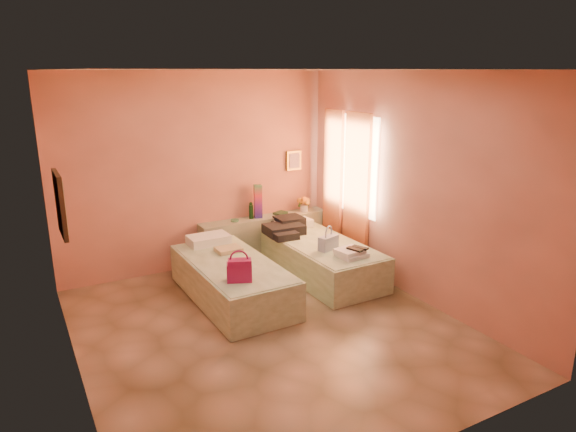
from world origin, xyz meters
name	(u,v)px	position (x,y,z in m)	size (l,w,h in m)	color
ground	(271,329)	(0.00, 0.00, 0.00)	(4.50, 4.50, 0.00)	tan
room_walls	(263,162)	(0.21, 0.57, 1.79)	(4.02, 4.51, 2.81)	#E09177
headboard_ledge	(265,237)	(0.98, 2.10, 0.33)	(2.05, 0.30, 0.65)	gray
bed_left	(232,280)	(-0.06, 0.94, 0.25)	(0.90, 2.00, 0.50)	beige
bed_right	(320,259)	(1.32, 1.05, 0.25)	(0.90, 2.00, 0.50)	beige
water_bottle	(251,211)	(0.76, 2.11, 0.77)	(0.07, 0.07, 0.24)	#143919
rainbow_box	(258,201)	(0.87, 2.11, 0.90)	(0.11, 0.11, 0.51)	#991250
small_dish	(235,220)	(0.48, 2.09, 0.67)	(0.12, 0.12, 0.03)	#49865A
green_book	(280,213)	(1.26, 2.12, 0.67)	(0.20, 0.15, 0.03)	#213F25
flower_vase	(304,203)	(1.65, 2.07, 0.79)	(0.22, 0.22, 0.29)	silver
magenta_handbag	(239,270)	(-0.22, 0.34, 0.63)	(0.28, 0.16, 0.26)	#991250
khaki_garment	(229,249)	(0.05, 1.31, 0.53)	(0.32, 0.26, 0.06)	tan
clothes_pile	(287,227)	(1.10, 1.63, 0.59)	(0.59, 0.59, 0.18)	black
blue_handbag	(328,243)	(1.24, 0.74, 0.59)	(0.29, 0.13, 0.19)	#39558B
towel_stack	(352,253)	(1.36, 0.37, 0.55)	(0.35, 0.30, 0.10)	white
sandal_pair	(358,249)	(1.42, 0.32, 0.61)	(0.16, 0.21, 0.02)	black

